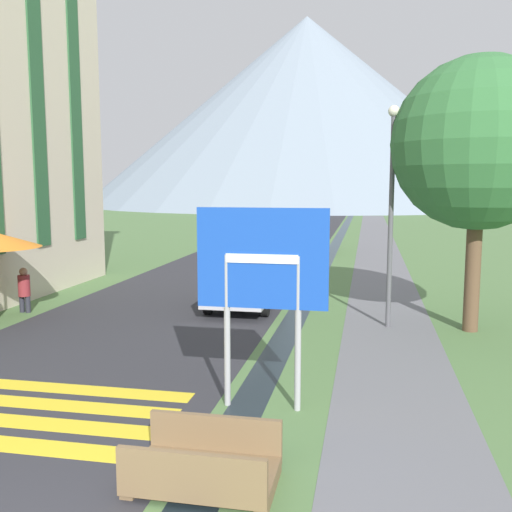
{
  "coord_description": "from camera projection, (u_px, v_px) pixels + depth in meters",
  "views": [
    {
      "loc": [
        3.02,
        -4.17,
        3.54
      ],
      "look_at": [
        0.24,
        10.0,
        1.7
      ],
      "focal_mm": 40.0,
      "sensor_mm": 36.0,
      "label": 1
    }
  ],
  "objects": [
    {
      "name": "parked_car_far",
      "position": [
        298.0,
        234.0,
        29.94
      ],
      "size": [
        1.97,
        4.1,
        1.82
      ],
      "color": "black",
      "rests_on": "ground_plane"
    },
    {
      "name": "footbridge",
      "position": [
        204.0,
        467.0,
        6.71
      ],
      "size": [
        1.7,
        1.1,
        0.65
      ],
      "color": "brown",
      "rests_on": "ground_plane"
    },
    {
      "name": "ground_plane",
      "position": [
        295.0,
        266.0,
        24.55
      ],
      "size": [
        160.0,
        160.0,
        0.0
      ],
      "primitive_type": "plane",
      "color": "#517542"
    },
    {
      "name": "footpath",
      "position": [
        377.0,
        244.0,
        33.6
      ],
      "size": [
        2.2,
        60.0,
        0.01
      ],
      "color": "slate",
      "rests_on": "ground_plane"
    },
    {
      "name": "crosswalk_marking",
      "position": [
        5.0,
        410.0,
        8.94
      ],
      "size": [
        5.44,
        2.54,
        0.01
      ],
      "color": "yellow",
      "rests_on": "ground_plane"
    },
    {
      "name": "drainage_channel",
      "position": [
        336.0,
        243.0,
        34.06
      ],
      "size": [
        0.6,
        60.0,
        0.0
      ],
      "color": "black",
      "rests_on": "ground_plane"
    },
    {
      "name": "tree_by_path",
      "position": [
        479.0,
        144.0,
        13.24
      ],
      "size": [
        4.04,
        4.04,
        6.48
      ],
      "color": "brown",
      "rests_on": "ground_plane"
    },
    {
      "name": "streetlamp",
      "position": [
        391.0,
        199.0,
        13.79
      ],
      "size": [
        0.28,
        0.28,
        5.39
      ],
      "color": "#515156",
      "rests_on": "ground_plane"
    },
    {
      "name": "parked_car_near",
      "position": [
        246.0,
        275.0,
        16.51
      ],
      "size": [
        1.76,
        4.23,
        1.82
      ],
      "color": "#B2B2B7",
      "rests_on": "ground_plane"
    },
    {
      "name": "person_seated_near",
      "position": [
        24.0,
        288.0,
        15.67
      ],
      "size": [
        0.32,
        0.32,
        1.25
      ],
      "color": "#282833",
      "rests_on": "ground_plane"
    },
    {
      "name": "mountain_distant",
      "position": [
        306.0,
        112.0,
        98.17
      ],
      "size": [
        75.4,
        75.4,
        31.63
      ],
      "color": "gray",
      "rests_on": "ground_plane"
    },
    {
      "name": "road_sign",
      "position": [
        262.0,
        276.0,
        8.79
      ],
      "size": [
        2.06,
        0.11,
        3.18
      ],
      "color": "#9E9EA3",
      "rests_on": "ground_plane"
    },
    {
      "name": "road",
      "position": [
        275.0,
        242.0,
        34.76
      ],
      "size": [
        6.4,
        60.0,
        0.01
      ],
      "color": "#2D2D33",
      "rests_on": "ground_plane"
    }
  ]
}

